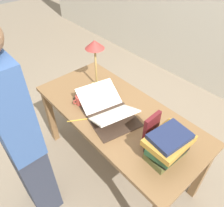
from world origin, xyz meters
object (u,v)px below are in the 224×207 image
open_book (106,108)px  person_reader (21,142)px  pencil (77,120)px  coffee_mug (81,100)px  reading_lamp (95,50)px  book_standing_upright (151,128)px  book_stack_tall (168,145)px

open_book → person_reader: person_reader is taller
pencil → coffee_mug: bearing=135.6°
reading_lamp → pencil: 0.60m
book_standing_upright → person_reader: person_reader is taller
book_stack_tall → book_standing_upright: book_standing_upright is taller
reading_lamp → coffee_mug: 0.43m
pencil → reading_lamp: bearing=122.7°
open_book → person_reader: bearing=-85.2°
book_standing_upright → reading_lamp: (-0.76, 0.12, 0.25)m
book_standing_upright → coffee_mug: 0.66m
pencil → person_reader: bearing=-91.9°
pencil → person_reader: 0.44m
pencil → open_book: bearing=73.4°
open_book → book_stack_tall: size_ratio=2.08×
book_standing_upright → pencil: (-0.50, -0.28, -0.11)m
reading_lamp → book_stack_tall: bearing=-9.1°
book_standing_upright → book_stack_tall: bearing=-13.0°
book_stack_tall → coffee_mug: book_stack_tall is taller
book_stack_tall → reading_lamp: 0.97m
pencil → person_reader: (-0.01, -0.43, 0.08)m
coffee_mug → open_book: bearing=24.0°
person_reader → reading_lamp: bearing=-73.7°
coffee_mug → reading_lamp: bearing=113.4°
book_stack_tall → person_reader: size_ratio=0.19×
book_standing_upright → coffee_mug: (-0.64, -0.14, -0.08)m
person_reader → book_standing_upright: bearing=-125.6°
book_stack_tall → person_reader: (-0.68, -0.69, -0.03)m
reading_lamp → person_reader: 0.92m
reading_lamp → person_reader: (0.24, -0.83, -0.29)m
coffee_mug → person_reader: person_reader is taller
reading_lamp → pencil: bearing=-57.3°
open_book → pencil: bearing=-94.5°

